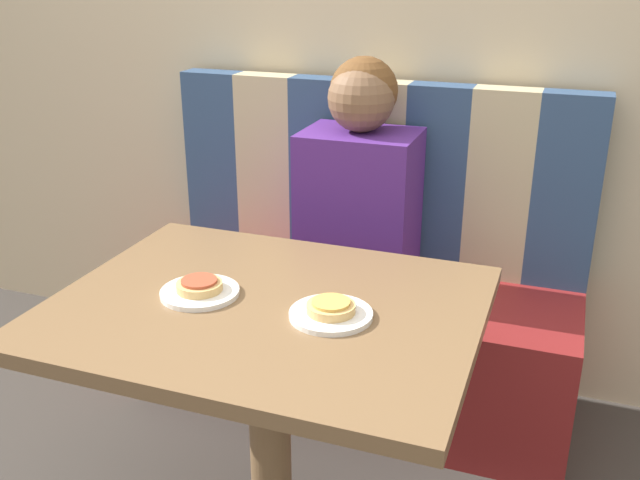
{
  "coord_description": "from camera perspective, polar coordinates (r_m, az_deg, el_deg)",
  "views": [
    {
      "loc": [
        0.6,
        -1.29,
        1.42
      ],
      "look_at": [
        0.0,
        0.35,
        0.72
      ],
      "focal_mm": 40.0,
      "sensor_mm": 36.0,
      "label": 1
    }
  ],
  "objects": [
    {
      "name": "dining_table",
      "position": [
        1.64,
        -4.25,
        -7.9
      ],
      "size": [
        0.94,
        0.75,
        0.7
      ],
      "color": "brown",
      "rests_on": "ground_plane"
    },
    {
      "name": "pizza_left",
      "position": [
        1.64,
        -9.63,
        -3.58
      ],
      "size": [
        0.11,
        0.11,
        0.03
      ],
      "color": "tan",
      "rests_on": "plate_left"
    },
    {
      "name": "booth_seat",
      "position": [
        2.4,
        2.9,
        -8.15
      ],
      "size": [
        1.39,
        0.5,
        0.45
      ],
      "color": "maroon",
      "rests_on": "ground_plane"
    },
    {
      "name": "booth_backrest",
      "position": [
        2.38,
        4.61,
        5.31
      ],
      "size": [
        1.39,
        0.1,
        0.61
      ],
      "color": "navy",
      "rests_on": "booth_seat"
    },
    {
      "name": "pizza_right",
      "position": [
        1.52,
        0.88,
        -5.38
      ],
      "size": [
        0.11,
        0.11,
        0.03
      ],
      "color": "tan",
      "rests_on": "plate_right"
    },
    {
      "name": "plate_left",
      "position": [
        1.65,
        -9.59,
        -4.14
      ],
      "size": [
        0.18,
        0.18,
        0.01
      ],
      "color": "white",
      "rests_on": "dining_table"
    },
    {
      "name": "person",
      "position": [
        2.18,
        3.2,
        4.8
      ],
      "size": [
        0.35,
        0.26,
        0.71
      ],
      "color": "#4C237A",
      "rests_on": "booth_seat"
    },
    {
      "name": "plate_right",
      "position": [
        1.53,
        0.88,
        -5.97
      ],
      "size": [
        0.18,
        0.18,
        0.01
      ],
      "color": "white",
      "rests_on": "dining_table"
    }
  ]
}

